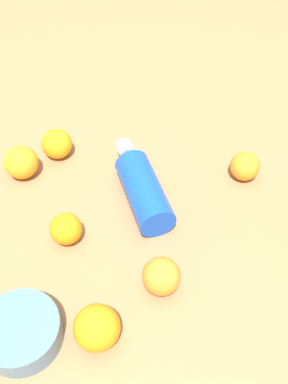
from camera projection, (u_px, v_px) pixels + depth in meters
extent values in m
plane|color=olive|center=(147.00, 187.00, 0.99)|extent=(2.40, 2.40, 0.00)
cylinder|color=blue|center=(144.00, 192.00, 0.93)|extent=(0.15, 0.20, 0.08)
cone|color=blue|center=(129.00, 157.00, 1.01)|extent=(0.09, 0.07, 0.08)
cylinder|color=white|center=(125.00, 147.00, 1.03)|extent=(0.04, 0.04, 0.04)
sphere|color=orange|center=(21.00, 163.00, 0.99)|extent=(0.08, 0.08, 0.08)
sphere|color=orange|center=(245.00, 166.00, 0.99)|extent=(0.07, 0.07, 0.07)
sphere|color=orange|center=(161.00, 276.00, 0.80)|extent=(0.07, 0.07, 0.07)
sphere|color=orange|center=(97.00, 328.00, 0.73)|extent=(0.08, 0.08, 0.08)
sphere|color=orange|center=(66.00, 229.00, 0.88)|extent=(0.07, 0.07, 0.07)
sphere|color=orange|center=(57.00, 144.00, 1.04)|extent=(0.07, 0.07, 0.07)
cylinder|color=slate|center=(21.00, 332.00, 0.74)|extent=(0.14, 0.14, 0.05)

